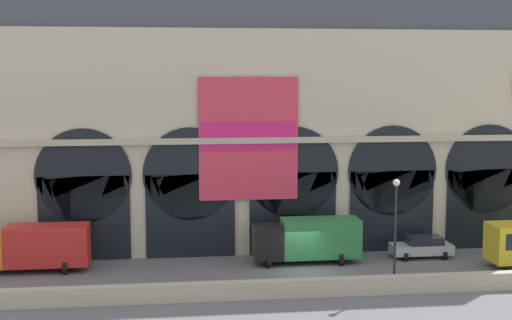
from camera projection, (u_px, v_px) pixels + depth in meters
ground_plane at (305, 272)px, 47.42m from camera, size 200.00×200.00×0.00m
quay_parapet_wall at (322, 287)px, 42.26m from camera, size 90.00×0.70×1.07m
station_building at (287, 113)px, 53.75m from camera, size 46.68×5.77×21.24m
box_truck_west at (34, 246)px, 47.49m from camera, size 7.50×2.91×3.12m
box_truck_center at (308, 239)px, 49.65m from camera, size 7.50×2.91×3.12m
car_mideast at (422, 247)px, 51.14m from camera, size 4.40×2.22×1.55m
street_lamp_quayside at (396, 219)px, 43.16m from camera, size 0.44×0.44×6.90m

